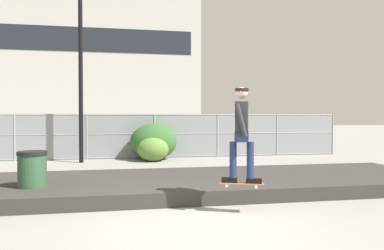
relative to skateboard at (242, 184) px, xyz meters
name	(u,v)px	position (x,y,z in m)	size (l,w,h in m)	color
ground_plane	(205,228)	(-0.84, -0.73, -0.53)	(120.00, 120.00, 0.00)	gray
gravel_berm	(178,184)	(-0.84, 2.24, -0.39)	(12.87, 3.36, 0.29)	#33302D
skateboard	(242,184)	(0.00, 0.00, 0.00)	(0.82, 0.48, 0.07)	#9E5B33
skater	(242,129)	(0.00, 0.00, 0.99)	(0.71, 0.62, 1.73)	black
chain_fence	(154,136)	(-0.84, 8.93, 0.40)	(16.38, 0.06, 1.85)	gray
street_lamp	(81,53)	(-3.67, 8.00, 3.59)	(0.44, 0.44, 6.60)	black
parked_car_near	(81,135)	(-4.21, 12.59, 0.31)	(4.55, 2.26, 1.66)	#474C54
library_building	(73,65)	(-7.94, 38.26, 7.26)	(28.33, 11.26, 15.58)	#B2AFA8
shrub_left	(153,149)	(-0.98, 7.85, -0.06)	(1.22, 1.00, 0.94)	#567A33
shrub_center	(153,142)	(-0.91, 8.44, 0.19)	(1.87, 1.53, 1.45)	#2D5B28
trash_bin	(32,176)	(-3.94, 1.68, -0.01)	(0.59, 0.59, 1.03)	#2D5133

